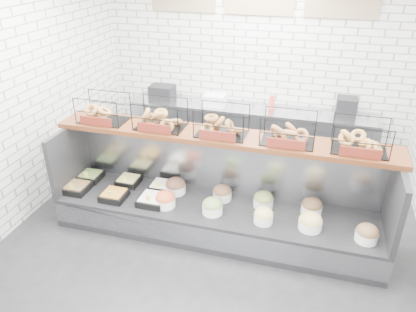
% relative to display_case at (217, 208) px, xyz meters
% --- Properties ---
extents(ground, '(5.50, 5.50, 0.00)m').
position_rel_display_case_xyz_m(ground, '(0.00, -0.34, -0.33)').
color(ground, black).
rests_on(ground, ground).
extents(room_shell, '(5.02, 5.51, 3.01)m').
position_rel_display_case_xyz_m(room_shell, '(0.00, 0.26, 1.73)').
color(room_shell, white).
rests_on(room_shell, ground).
extents(display_case, '(4.00, 0.90, 1.20)m').
position_rel_display_case_xyz_m(display_case, '(0.00, 0.00, 0.00)').
color(display_case, black).
rests_on(display_case, ground).
extents(bagel_shelf, '(4.10, 0.50, 0.40)m').
position_rel_display_case_xyz_m(bagel_shelf, '(0.00, 0.18, 1.05)').
color(bagel_shelf, '#421E0E').
rests_on(bagel_shelf, display_case).
extents(prep_counter, '(4.00, 0.60, 1.20)m').
position_rel_display_case_xyz_m(prep_counter, '(-0.00, 2.09, 0.14)').
color(prep_counter, '#93969B').
rests_on(prep_counter, ground).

